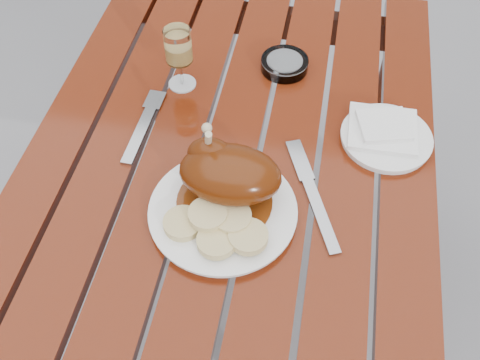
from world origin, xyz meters
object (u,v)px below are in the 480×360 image
Objects in this scene: side_plate at (386,138)px; wine_glass at (180,59)px; dinner_plate at (223,212)px; ashtray at (284,64)px; table at (232,250)px.

wine_glass is at bearing 168.99° from side_plate.
dinner_plate is 1.46× the size of side_plate.
ashtray is (0.06, 0.41, 0.00)m from dinner_plate.
ashtray is at bearing 142.11° from side_plate.
ashtray is (0.07, 0.27, 0.39)m from table.
table is 8.46× the size of wine_glass.
ashtray is at bearing 74.97° from table.
ashtray reaches higher than dinner_plate.
wine_glass reaches higher than side_plate.
wine_glass is 0.46m from side_plate.
dinner_plate is at bearing -63.81° from wine_glass.
dinner_plate is at bearing -97.61° from ashtray.
wine_glass is at bearing 128.36° from table.
wine_glass is at bearing -156.57° from ashtray.
ashtray is at bearing 82.39° from dinner_plate.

